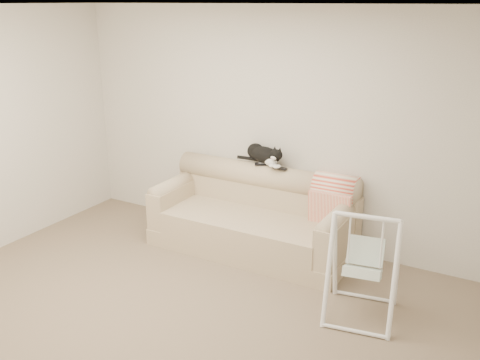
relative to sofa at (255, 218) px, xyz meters
The scene contains 8 objects.
ground_plane 1.65m from the sofa, 89.08° to the right, with size 5.00×5.00×0.00m, color brown.
room_shell 2.00m from the sofa, 89.08° to the right, with size 5.04×4.04×2.60m.
sofa is the anchor object (origin of this frame).
remote_a 0.61m from the sofa, 96.11° to the left, with size 0.18×0.12×0.03m.
remote_b 0.62m from the sofa, 44.40° to the left, with size 0.17×0.07×0.02m.
tuxedo_cat 0.71m from the sofa, 95.25° to the left, with size 0.61×0.35×0.24m.
throw_blanket 0.94m from the sofa, 15.34° to the left, with size 0.45×0.38×0.58m.
baby_swing 1.64m from the sofa, 27.29° to the right, with size 0.67×0.70×0.96m.
Camera 1 is at (2.51, -3.21, 2.63)m, focal length 40.00 mm.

